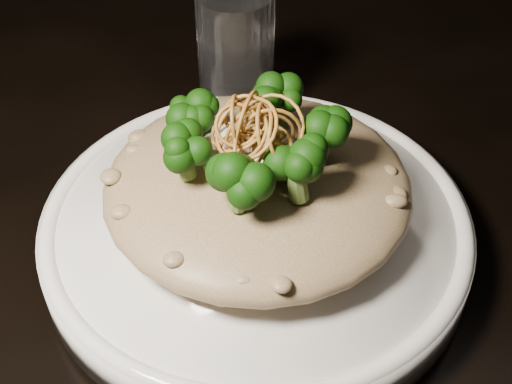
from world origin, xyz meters
TOP-DOWN VIEW (x-y plane):
  - table at (0.00, 0.00)m, footprint 1.10×0.80m
  - plate at (0.02, -0.01)m, footprint 0.31×0.31m
  - risotto at (0.02, 0.00)m, footprint 0.22×0.22m
  - broccoli at (0.02, -0.01)m, footprint 0.15×0.15m
  - cheese at (0.02, -0.00)m, footprint 0.07×0.07m
  - shallots at (0.02, -0.01)m, footprint 0.06×0.06m
  - drinking_glass at (0.01, 0.17)m, footprint 0.09×0.09m

SIDE VIEW (x-z plane):
  - table at x=0.00m, z-range 0.29..1.04m
  - plate at x=0.02m, z-range 0.75..0.78m
  - risotto at x=0.02m, z-range 0.78..0.83m
  - drinking_glass at x=0.01m, z-range 0.75..0.87m
  - cheese at x=0.02m, z-range 0.83..0.85m
  - broccoli at x=0.02m, z-range 0.83..0.88m
  - shallots at x=0.02m, z-range 0.85..0.89m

